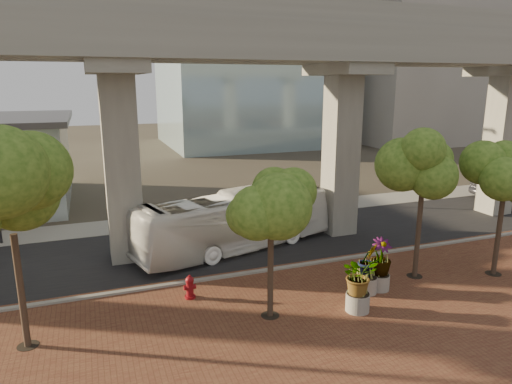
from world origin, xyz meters
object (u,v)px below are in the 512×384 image
object	(u,v)px
fire_hydrant	(190,287)
planter_front	(359,278)
parked_car	(505,187)
transit_bus	(236,222)

from	to	relation	value
fire_hydrant	planter_front	distance (m)	6.73
parked_car	planter_front	world-z (taller)	planter_front
transit_bus	fire_hydrant	distance (m)	6.01
transit_bus	parked_car	distance (m)	23.00
transit_bus	fire_hydrant	bearing A→B (deg)	128.32
parked_car	planter_front	distance (m)	23.47
planter_front	parked_car	bearing A→B (deg)	29.44
planter_front	transit_bus	bearing A→B (deg)	105.88
transit_bus	fire_hydrant	xyz separation A→B (m)	(-3.52, -4.78, -0.99)
parked_car	fire_hydrant	xyz separation A→B (m)	(-26.25, -8.25, -0.30)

